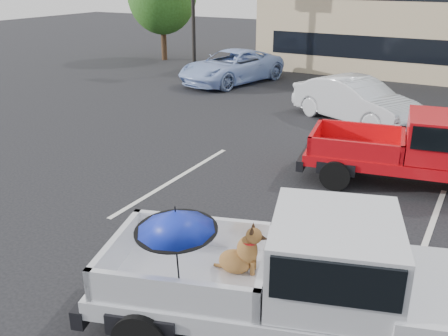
{
  "coord_description": "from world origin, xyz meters",
  "views": [
    {
      "loc": [
        3.69,
        -7.53,
        4.83
      ],
      "look_at": [
        -0.69,
        0.35,
        1.3
      ],
      "focal_mm": 40.0,
      "sensor_mm": 36.0,
      "label": 1
    }
  ],
  "objects_px": {
    "red_pickup": "(433,149)",
    "blue_suv": "(231,67)",
    "silver_pickup": "(314,274)",
    "silver_sedan": "(356,100)"
  },
  "relations": [
    {
      "from": "red_pickup",
      "to": "blue_suv",
      "type": "relative_size",
      "value": 1.04
    },
    {
      "from": "silver_pickup",
      "to": "red_pickup",
      "type": "height_order",
      "value": "silver_pickup"
    },
    {
      "from": "red_pickup",
      "to": "silver_sedan",
      "type": "xyz_separation_m",
      "value": [
        -3.12,
        4.75,
        -0.21
      ]
    },
    {
      "from": "red_pickup",
      "to": "blue_suv",
      "type": "height_order",
      "value": "red_pickup"
    },
    {
      "from": "red_pickup",
      "to": "blue_suv",
      "type": "xyz_separation_m",
      "value": [
        -9.98,
        8.5,
        -0.22
      ]
    },
    {
      "from": "silver_sedan",
      "to": "silver_pickup",
      "type": "bearing_deg",
      "value": -143.06
    },
    {
      "from": "silver_pickup",
      "to": "silver_sedan",
      "type": "bearing_deg",
      "value": 85.33
    },
    {
      "from": "silver_pickup",
      "to": "silver_sedan",
      "type": "distance_m",
      "value": 11.51
    },
    {
      "from": "red_pickup",
      "to": "silver_sedan",
      "type": "bearing_deg",
      "value": 113.26
    },
    {
      "from": "silver_pickup",
      "to": "red_pickup",
      "type": "xyz_separation_m",
      "value": [
        0.64,
        6.48,
        -0.08
      ]
    }
  ]
}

